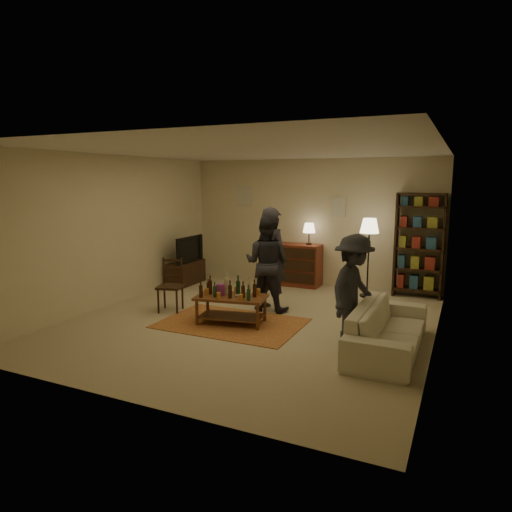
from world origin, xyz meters
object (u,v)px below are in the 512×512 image
Objects in this scene: coffee_table at (231,299)px; bookshelf at (419,244)px; floor_lamp at (369,231)px; dining_chair at (171,283)px; person_left at (272,259)px; dresser at (298,264)px; tv_stand at (186,267)px; person_by_sofa at (354,289)px; person_right at (267,263)px; sofa at (388,328)px.

bookshelf is (2.49, 3.03, 0.63)m from coffee_table.
coffee_table is 0.78× the size of floor_lamp.
person_left is at bearing 10.51° from dining_chair.
floor_lamp reaches higher than dresser.
dresser is at bearing 22.07° from tv_stand.
person_by_sofa is (3.24, -0.28, 0.28)m from dining_chair.
person_by_sofa is (1.69, -1.09, -0.14)m from person_left.
dresser is at bearing -86.94° from person_right.
dresser is 0.82× the size of person_right.
person_right is at bearing 8.18° from dining_chair.
person_right is at bearing 85.97° from person_left.
dining_chair is 2.04m from tv_stand.
dining_chair is at bearing -140.41° from floor_lamp.
person_left is (-2.19, 1.19, 0.60)m from sofa.
person_right reaches higher than dresser.
coffee_table is 0.71× the size of person_right.
bookshelf reaches higher than dining_chair.
dresser is at bearing 88.96° from coffee_table.
dining_chair is at bearing 47.50° from person_left.
floor_lamp is at bearing -110.67° from person_left.
coffee_table is 1.12× the size of tv_stand.
person_left is 1.08× the size of person_right.
dresser is 2.50m from bookshelf.
coffee_table is 1.18m from person_left.
tv_stand is (-0.91, 1.82, -0.10)m from dining_chair.
floor_lamp reaches higher than dining_chair.
dining_chair is 0.61× the size of floor_lamp.
bookshelf is (4.69, 0.98, 0.65)m from tv_stand.
person_by_sofa is at bearing -82.96° from floor_lamp.
bookshelf reaches higher than floor_lamp.
person_by_sofa reaches higher than tv_stand.
bookshelf is (2.44, 0.07, 0.56)m from dresser.
dining_chair is at bearing 169.87° from coffee_table.
sofa is at bearing -90.82° from bookshelf.
bookshelf is 3.00m from person_left.
dining_chair is at bearing 84.23° from sofa.
person_by_sofa reaches higher than dining_chair.
dresser reaches higher than sofa.
dining_chair is 0.56× the size of person_right.
bookshelf is 1.21× the size of person_right.
dining_chair reaches higher than sofa.
person_right is (0.21, 0.94, 0.43)m from coffee_table.
dresser reaches higher than tv_stand.
dresser reaches higher than coffee_table.
person_left is at bearing -138.33° from bookshelf.
sofa is at bearing 152.57° from person_right.
dining_chair is at bearing 98.05° from person_by_sofa.
dining_chair is 1.80m from person_left.
tv_stand is 2.43m from dresser.
dresser is (2.25, 0.91, 0.09)m from tv_stand.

